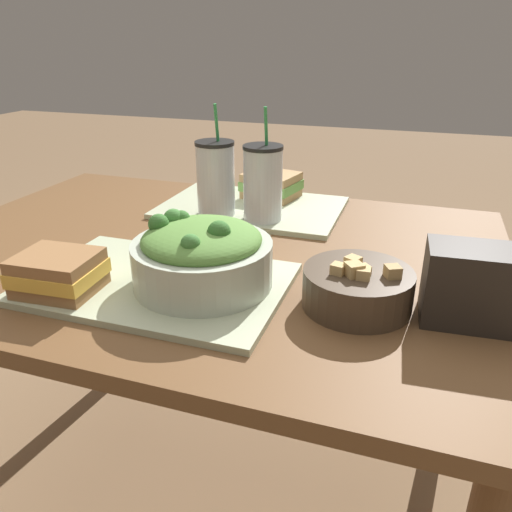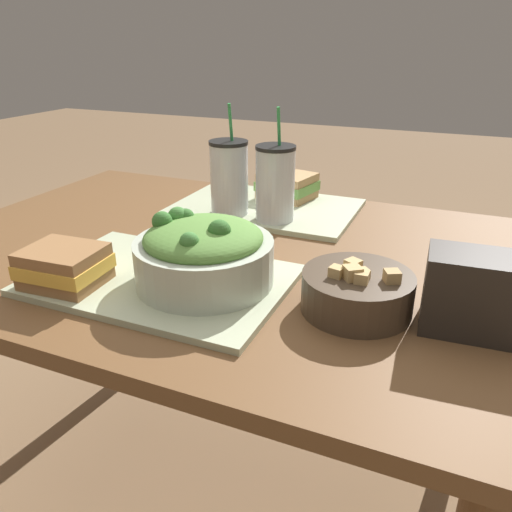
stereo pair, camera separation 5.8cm
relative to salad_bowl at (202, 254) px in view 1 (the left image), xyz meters
The scene contains 12 objects.
ground_plane 0.82m from the salad_bowl, 114.26° to the left, with size 12.00×12.00×0.00m, color #846647.
dining_table 0.26m from the salad_bowl, 114.26° to the left, with size 1.21×0.86×0.73m.
tray_near 0.10m from the salad_bowl, behind, with size 0.44×0.29×0.01m.
tray_far 0.44m from the salad_bowl, 98.15° to the left, with size 0.44×0.29×0.01m.
salad_bowl is the anchor object (origin of this frame).
soup_bowl 0.26m from the salad_bowl, ahead, with size 0.17×0.17×0.08m.
sandwich_near 0.24m from the salad_bowl, 155.17° to the right, with size 0.14×0.12×0.06m.
baguette_near 0.11m from the salad_bowl, 118.87° to the left, with size 0.13×0.08×0.07m.
sandwich_far 0.51m from the salad_bowl, 94.04° to the left, with size 0.15×0.14×0.06m.
drink_cup_dark 0.36m from the salad_bowl, 109.09° to the left, with size 0.09×0.09×0.25m.
drink_cup_red 0.34m from the salad_bowl, 90.79° to the left, with size 0.09×0.09×0.25m.
chip_bag 0.42m from the salad_bowl, ahead, with size 0.15×0.10×0.12m.
Camera 1 is at (0.41, -0.86, 1.13)m, focal length 35.00 mm.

